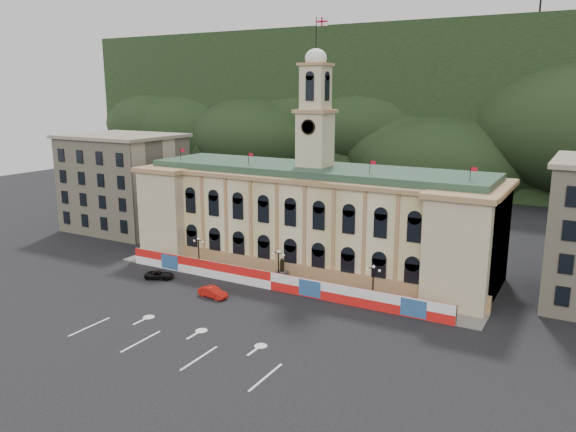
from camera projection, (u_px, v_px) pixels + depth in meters
The scene contains 13 objects.
ground at pixel (204, 329), 64.47m from camera, with size 260.00×260.00×0.00m, color black.
lane_markings at pixel (175, 346), 60.22m from camera, with size 26.00×10.00×0.02m, color white, non-canonical shape.
hill_ridge at pixel (459, 116), 163.99m from camera, with size 230.00×80.00×64.00m.
city_hall at pixel (313, 217), 86.27m from camera, with size 56.20×17.60×37.10m.
side_building_left at pixel (124, 182), 109.30m from camera, with size 21.00×17.00×18.60m.
hoarding_fence at pixel (272, 281), 76.99m from camera, with size 50.00×0.44×2.50m.
pavement at pixel (281, 283), 79.56m from camera, with size 56.00×5.50×0.16m, color slate.
statue at pixel (282, 275), 79.53m from camera, with size 1.40×1.40×3.72m.
lamp_left at pixel (199, 251), 84.96m from camera, with size 1.96×0.44×5.15m.
lamp_center at pixel (278, 264), 78.27m from camera, with size 1.96×0.44×5.15m.
lamp_right at pixel (373, 281), 71.58m from camera, with size 1.96×0.44×5.15m.
red_sedan at pixel (213, 292), 74.21m from camera, with size 4.34×1.89×1.39m, color red.
black_suv at pixel (160, 275), 81.55m from camera, with size 4.63×3.45×1.17m, color black.
Camera 1 is at (37.84, -47.65, 26.78)m, focal length 35.00 mm.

